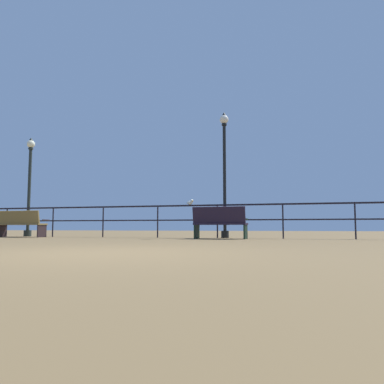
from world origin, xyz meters
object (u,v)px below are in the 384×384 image
at_px(bench_far_left, 20,222).
at_px(seagull_on_rail, 190,202).
at_px(lamppost_left, 29,182).
at_px(bench_near_left, 220,222).
at_px(lamppost_center, 224,167).

distance_m(bench_far_left, seagull_on_rail, 5.85).
height_order(bench_far_left, seagull_on_rail, seagull_on_rail).
height_order(lamppost_left, seagull_on_rail, lamppost_left).
xyz_separation_m(bench_near_left, seagull_on_rail, (-1.10, 0.73, 0.62)).
xyz_separation_m(bench_near_left, lamppost_center, (-0.07, 1.05, 1.74)).
distance_m(lamppost_left, seagull_on_rail, 6.37).
bearing_deg(bench_far_left, seagull_on_rail, 7.16).
distance_m(bench_far_left, bench_near_left, 6.88).
height_order(bench_far_left, lamppost_center, lamppost_center).
bearing_deg(lamppost_left, lamppost_center, 0.00).
relative_size(bench_near_left, lamppost_left, 0.42).
distance_m(bench_far_left, lamppost_left, 1.91).
bearing_deg(lamppost_left, seagull_on_rail, -2.94).
xyz_separation_m(bench_far_left, lamppost_center, (6.81, 1.05, 1.74)).
xyz_separation_m(bench_near_left, lamppost_left, (-7.41, 1.05, 1.50)).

